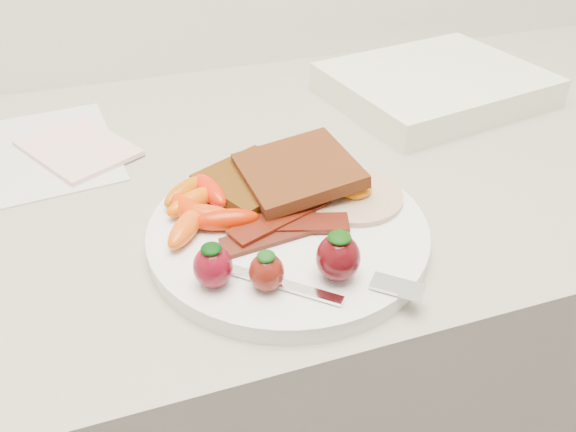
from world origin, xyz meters
name	(u,v)px	position (x,y,z in m)	size (l,w,h in m)	color
counter	(251,399)	(0.00, 1.70, 0.45)	(2.00, 0.60, 0.90)	gray
plate	(288,232)	(0.01, 1.55, 0.91)	(0.27, 0.27, 0.02)	white
toast_lower	(252,181)	(0.00, 1.63, 0.93)	(0.09, 0.09, 0.01)	#352108
toast_upper	(298,170)	(0.04, 1.61, 0.94)	(0.11, 0.11, 0.01)	#4A1F0E
fried_egg	(353,193)	(0.09, 1.57, 0.92)	(0.11, 0.11, 0.02)	beige
bacon_strips	(283,225)	(0.01, 1.55, 0.92)	(0.13, 0.07, 0.01)	black
baby_carrots	(199,208)	(-0.06, 1.59, 0.93)	(0.10, 0.12, 0.02)	#E15602
strawberries	(283,263)	(-0.01, 1.48, 0.94)	(0.14, 0.06, 0.05)	maroon
fork	(335,285)	(0.02, 1.46, 0.92)	(0.16, 0.09, 0.00)	white
paper_sheet	(44,151)	(-0.22, 1.81, 0.90)	(0.16, 0.22, 0.00)	silver
notepad	(78,148)	(-0.18, 1.80, 0.91)	(0.10, 0.14, 0.01)	#F4BFC6
appliance	(434,85)	(0.32, 1.80, 0.92)	(0.28, 0.23, 0.04)	white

